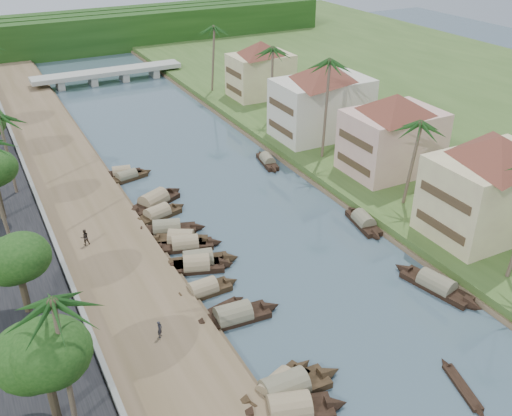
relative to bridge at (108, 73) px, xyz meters
name	(u,v)px	position (x,y,z in m)	size (l,w,h in m)	color
ground	(313,280)	(0.00, -72.00, -1.72)	(220.00, 220.00, 0.00)	#3E525D
left_bank	(88,220)	(-16.00, -52.00, -1.32)	(10.00, 180.00, 0.80)	brown
right_bank	(353,158)	(19.00, -52.00, -1.12)	(16.00, 180.00, 1.20)	#365120
road	(3,237)	(-24.50, -52.00, -1.02)	(8.00, 180.00, 1.40)	black
retaining_wall	(46,222)	(-20.20, -52.00, -0.37)	(0.40, 180.00, 1.10)	slate
treeline	(74,34)	(0.00, 28.00, 2.28)	(120.00, 14.00, 8.00)	#14340E
bridge	(108,73)	(0.00, 0.00, 0.00)	(28.00, 4.00, 2.40)	#9E9F94
building_near	(491,184)	(18.99, -74.00, 4.66)	(14.85, 14.85, 10.20)	beige
building_mid	(393,132)	(19.99, -58.00, 4.41)	(14.11, 14.11, 9.70)	beige
building_far	(322,99)	(18.99, -44.00, 4.66)	(15.59, 15.59, 10.20)	beige
building_distant	(261,68)	(19.99, -24.00, 4.16)	(12.62, 12.62, 9.20)	beige
sampan_0	(285,389)	(-9.23, -82.67, -1.30)	(9.57, 2.34, 2.47)	black
sampan_1	(289,410)	(-9.89, -84.46, -1.30)	(8.69, 4.36, 2.49)	black
sampan_2	(277,388)	(-9.68, -82.33, -1.31)	(8.05, 4.32, 2.12)	black
sampan_3	(233,316)	(-9.01, -73.78, -1.30)	(8.81, 2.42, 2.33)	black
sampan_4	(203,290)	(-9.84, -69.30, -1.31)	(7.20, 1.97, 2.06)	black
sampan_5	(197,266)	(-8.87, -65.44, -1.30)	(7.45, 4.11, 2.31)	black
sampan_6	(198,262)	(-8.47, -64.90, -1.30)	(8.35, 3.82, 2.41)	black
sampan_7	(185,245)	(-8.50, -61.53, -1.31)	(7.88, 3.64, 2.08)	black
sampan_8	(181,240)	(-8.53, -60.47, -1.30)	(7.29, 5.26, 2.29)	black
sampan_9	(167,229)	(-9.06, -57.72, -1.31)	(8.49, 4.18, 2.14)	black
sampan_10	(158,215)	(-8.93, -54.32, -1.31)	(7.75, 3.67, 2.11)	black
sampan_11	(154,202)	(-8.32, -51.28, -1.30)	(8.97, 5.81, 2.54)	black
sampan_12	(127,177)	(-9.17, -43.43, -1.32)	(7.31, 2.82, 1.78)	black
sampan_13	(122,173)	(-9.40, -41.95, -1.32)	(6.79, 2.59, 1.87)	black
sampan_14	(436,285)	(9.03, -78.34, -1.31)	(3.83, 9.44, 2.24)	black
sampan_15	(363,222)	(10.18, -66.07, -1.31)	(2.77, 7.74, 2.06)	black
sampan_16	(267,161)	(8.73, -47.15, -1.32)	(2.49, 7.34, 1.82)	black
canoe_0	(462,387)	(2.34, -88.16, -1.62)	(2.39, 6.08, 0.80)	black
canoe_1	(219,309)	(-9.46, -71.96, -1.62)	(5.37, 1.87, 0.86)	black
canoe_2	(143,216)	(-10.27, -53.20, -1.62)	(5.96, 2.06, 0.86)	black
palm_1	(415,126)	(16.00, -65.74, 8.50)	(3.20, 3.20, 10.77)	brown
palm_2	(328,63)	(15.00, -50.71, 11.66)	(3.20, 3.20, 14.08)	brown
palm_3	(272,50)	(16.00, -35.00, 9.89)	(3.20, 3.20, 12.23)	brown
palm_4	(51,305)	(-23.00, -79.85, 9.25)	(3.20, 3.20, 11.35)	brown
palm_6	(0,118)	(-22.00, -43.49, 8.61)	(3.20, 3.20, 10.69)	brown
palm_7	(211,29)	(14.00, -17.44, 10.01)	(3.20, 3.20, 12.35)	brown
tree_1	(42,354)	(-24.00, -78.66, 5.04)	(5.12, 5.12, 7.55)	#443827
tree_2	(16,259)	(-24.00, -66.42, 4.67)	(4.58, 4.58, 6.97)	#443827
tree_6	(345,89)	(24.00, -42.41, 4.98)	(4.80, 4.80, 7.57)	#443827
person_near	(160,329)	(-15.30, -73.74, -0.19)	(0.53, 0.35, 1.46)	#282931
person_far	(85,237)	(-17.39, -57.48, -0.07)	(0.83, 0.64, 1.70)	#312922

